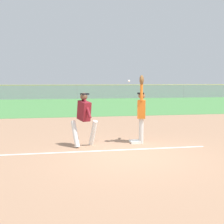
{
  "coord_description": "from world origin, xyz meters",
  "views": [
    {
      "loc": [
        -1.85,
        -7.57,
        2.07
      ],
      "look_at": [
        -0.19,
        1.69,
        1.05
      ],
      "focal_mm": 45.12,
      "sensor_mm": 36.0,
      "label": 1
    }
  ],
  "objects_px": {
    "runner": "(84,116)",
    "baseball": "(129,81)",
    "parked_car_white": "(151,92)",
    "first_base": "(136,142)",
    "parked_car_tan": "(80,92)",
    "parked_car_green": "(38,93)",
    "parked_car_blue": "(114,92)",
    "fielder": "(141,110)"
  },
  "relations": [
    {
      "from": "baseball",
      "to": "parked_car_tan",
      "type": "relative_size",
      "value": 0.02
    },
    {
      "from": "runner",
      "to": "baseball",
      "type": "relative_size",
      "value": 23.24
    },
    {
      "from": "fielder",
      "to": "parked_car_tan",
      "type": "xyz_separation_m",
      "value": [
        -0.24,
        28.02,
        -0.45
      ]
    },
    {
      "from": "parked_car_green",
      "to": "first_base",
      "type": "bearing_deg",
      "value": -84.71
    },
    {
      "from": "fielder",
      "to": "parked_car_white",
      "type": "height_order",
      "value": "fielder"
    },
    {
      "from": "first_base",
      "to": "parked_car_green",
      "type": "distance_m",
      "value": 28.82
    },
    {
      "from": "first_base",
      "to": "fielder",
      "type": "bearing_deg",
      "value": -12.82
    },
    {
      "from": "parked_car_white",
      "to": "first_base",
      "type": "bearing_deg",
      "value": -108.21
    },
    {
      "from": "first_base",
      "to": "parked_car_tan",
      "type": "bearing_deg",
      "value": 90.12
    },
    {
      "from": "parked_car_blue",
      "to": "parked_car_white",
      "type": "height_order",
      "value": "same"
    },
    {
      "from": "first_base",
      "to": "parked_car_white",
      "type": "height_order",
      "value": "parked_car_white"
    },
    {
      "from": "baseball",
      "to": "parked_car_white",
      "type": "height_order",
      "value": "baseball"
    },
    {
      "from": "parked_car_green",
      "to": "parked_car_blue",
      "type": "xyz_separation_m",
      "value": [
        9.92,
        -0.24,
        0.0
      ]
    },
    {
      "from": "baseball",
      "to": "parked_car_blue",
      "type": "distance_m",
      "value": 28.62
    },
    {
      "from": "fielder",
      "to": "parked_car_white",
      "type": "relative_size",
      "value": 0.51
    },
    {
      "from": "first_base",
      "to": "parked_car_tan",
      "type": "xyz_separation_m",
      "value": [
        -0.06,
        27.98,
        0.63
      ]
    },
    {
      "from": "first_base",
      "to": "parked_car_tan",
      "type": "relative_size",
      "value": 0.08
    },
    {
      "from": "runner",
      "to": "parked_car_tan",
      "type": "bearing_deg",
      "value": 61.89
    },
    {
      "from": "runner",
      "to": "parked_car_green",
      "type": "relative_size",
      "value": 0.38
    },
    {
      "from": "runner",
      "to": "baseball",
      "type": "height_order",
      "value": "baseball"
    },
    {
      "from": "fielder",
      "to": "parked_car_tan",
      "type": "bearing_deg",
      "value": -71.9
    },
    {
      "from": "parked_car_tan",
      "to": "parked_car_blue",
      "type": "relative_size",
      "value": 1.0
    },
    {
      "from": "parked_car_white",
      "to": "runner",
      "type": "bearing_deg",
      "value": -111.22
    },
    {
      "from": "fielder",
      "to": "baseball",
      "type": "xyz_separation_m",
      "value": [
        -0.46,
        -0.09,
        0.97
      ]
    },
    {
      "from": "parked_car_green",
      "to": "baseball",
      "type": "bearing_deg",
      "value": -85.29
    },
    {
      "from": "baseball",
      "to": "parked_car_green",
      "type": "distance_m",
      "value": 28.93
    },
    {
      "from": "fielder",
      "to": "parked_car_blue",
      "type": "distance_m",
      "value": 28.43
    },
    {
      "from": "baseball",
      "to": "parked_car_tan",
      "type": "height_order",
      "value": "baseball"
    },
    {
      "from": "first_base",
      "to": "parked_car_white",
      "type": "distance_m",
      "value": 29.31
    },
    {
      "from": "runner",
      "to": "baseball",
      "type": "distance_m",
      "value": 1.84
    },
    {
      "from": "first_base",
      "to": "parked_car_green",
      "type": "height_order",
      "value": "parked_car_green"
    },
    {
      "from": "first_base",
      "to": "parked_car_tan",
      "type": "distance_m",
      "value": 27.99
    },
    {
      "from": "parked_car_tan",
      "to": "parked_car_blue",
      "type": "height_order",
      "value": "same"
    },
    {
      "from": "parked_car_tan",
      "to": "parked_car_blue",
      "type": "bearing_deg",
      "value": -2.94
    },
    {
      "from": "runner",
      "to": "parked_car_tan",
      "type": "relative_size",
      "value": 0.38
    },
    {
      "from": "runner",
      "to": "parked_car_tan",
      "type": "distance_m",
      "value": 28.27
    },
    {
      "from": "parked_car_tan",
      "to": "fielder",
      "type": "bearing_deg",
      "value": -93.45
    },
    {
      "from": "runner",
      "to": "baseball",
      "type": "bearing_deg",
      "value": -20.47
    },
    {
      "from": "first_base",
      "to": "parked_car_tan",
      "type": "height_order",
      "value": "parked_car_tan"
    },
    {
      "from": "parked_car_tan",
      "to": "parked_car_green",
      "type": "bearing_deg",
      "value": 172.64
    },
    {
      "from": "fielder",
      "to": "parked_car_green",
      "type": "distance_m",
      "value": 28.9
    },
    {
      "from": "parked_car_green",
      "to": "parked_car_blue",
      "type": "distance_m",
      "value": 9.93
    }
  ]
}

